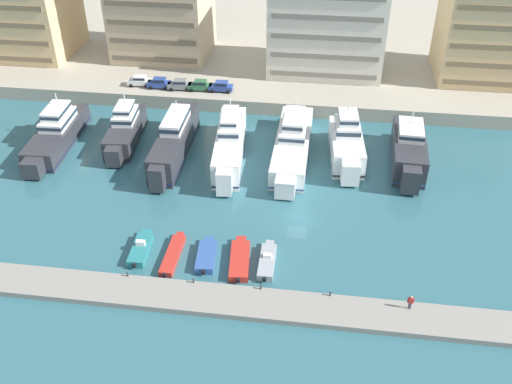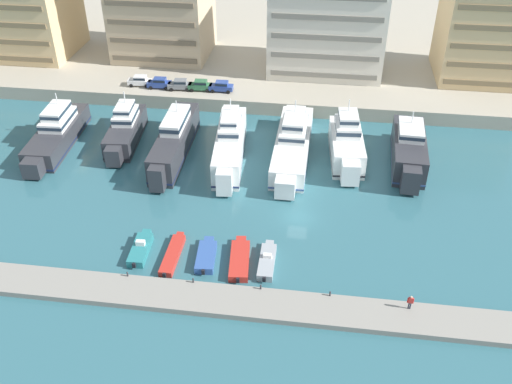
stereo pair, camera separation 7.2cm
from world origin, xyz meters
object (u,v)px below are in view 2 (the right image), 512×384
object	(u,v)px
yacht_white_center_left	(230,143)
motorboat_red_center_left	(240,260)
yacht_charcoal_far_left	(57,133)
car_white_far_left	(140,80)
motorboat_blue_mid_left	(206,256)
motorboat_grey_center	(267,261)
car_green_center_left	(200,85)
pedestrian_near_edge	(410,301)
yacht_charcoal_left	(125,129)
car_grey_mid_left	(180,84)
motorboat_red_left	(173,255)
car_blue_center	(221,86)
yacht_white_center_right	(347,144)
yacht_charcoal_mid_left	(174,140)
motorboat_teal_far_left	(141,249)
yacht_charcoal_mid_right	(409,150)
car_blue_left	(160,83)

from	to	relation	value
yacht_white_center_left	motorboat_red_center_left	distance (m)	23.19
yacht_white_center_left	motorboat_red_center_left	world-z (taller)	yacht_white_center_left
yacht_charcoal_far_left	car_white_far_left	size ratio (longest dim) A/B	4.73
yacht_charcoal_far_left	motorboat_blue_mid_left	bearing A→B (deg)	-39.35
yacht_white_center_left	motorboat_blue_mid_left	xyz separation A→B (m)	(1.09, -22.45, -2.08)
motorboat_grey_center	car_green_center_left	distance (m)	43.37
motorboat_blue_mid_left	motorboat_grey_center	xyz separation A→B (m)	(7.09, 0.06, 0.01)
motorboat_blue_mid_left	pedestrian_near_edge	distance (m)	23.21
motorboat_red_center_left	pedestrian_near_edge	size ratio (longest dim) A/B	4.30
yacht_charcoal_left	car_grey_mid_left	xyz separation A→B (m)	(5.07, 14.68, 1.24)
yacht_charcoal_far_left	car_white_far_left	distance (m)	19.31
motorboat_red_left	motorboat_grey_center	xyz separation A→B (m)	(11.01, 0.27, 0.08)
car_blue_center	yacht_white_center_right	bearing A→B (deg)	-35.69
motorboat_grey_center	pedestrian_near_edge	distance (m)	16.44
motorboat_red_center_left	motorboat_grey_center	bearing A→B (deg)	2.69
yacht_charcoal_mid_left	motorboat_teal_far_left	xyz separation A→B (m)	(1.51, -22.22, -1.91)
car_green_center_left	car_blue_center	xyz separation A→B (m)	(3.66, 0.05, 0.00)
yacht_charcoal_far_left	yacht_charcoal_mid_left	size ratio (longest dim) A/B	0.95
yacht_charcoal_far_left	motorboat_teal_far_left	size ratio (longest dim) A/B	3.06
yacht_charcoal_left	motorboat_red_center_left	world-z (taller)	yacht_charcoal_left
yacht_charcoal_mid_left	motorboat_grey_center	distance (m)	27.82
yacht_white_center_right	motorboat_grey_center	xyz separation A→B (m)	(-8.74, -24.68, -2.03)
car_white_far_left	motorboat_teal_far_left	bearing A→B (deg)	-73.05
yacht_charcoal_far_left	car_green_center_left	size ratio (longest dim) A/B	4.74
yacht_white_center_right	car_white_far_left	bearing A→B (deg)	156.28
motorboat_grey_center	motorboat_teal_far_left	bearing A→B (deg)	179.57
yacht_white_center_right	yacht_charcoal_mid_right	size ratio (longest dim) A/B	0.90
yacht_charcoal_left	motorboat_red_left	xyz separation A→B (m)	(13.98, -25.48, -1.69)
yacht_charcoal_far_left	pedestrian_near_edge	distance (m)	57.95
yacht_white_center_right	car_grey_mid_left	world-z (taller)	yacht_white_center_right
yacht_charcoal_mid_left	car_blue_left	distance (m)	19.11
motorboat_blue_mid_left	car_blue_left	size ratio (longest dim) A/B	1.49
car_white_far_left	car_green_center_left	distance (m)	10.90
yacht_charcoal_far_left	yacht_white_center_left	size ratio (longest dim) A/B	0.97
motorboat_red_left	car_grey_mid_left	bearing A→B (deg)	102.51
yacht_white_center_right	motorboat_teal_far_left	world-z (taller)	yacht_white_center_right
car_blue_left	car_green_center_left	xyz separation A→B (m)	(7.23, 0.02, 0.00)
motorboat_red_left	motorboat_grey_center	distance (m)	11.02
yacht_charcoal_mid_left	car_grey_mid_left	distance (m)	17.92
motorboat_teal_far_left	car_green_center_left	xyz separation A→B (m)	(-1.42, 39.94, 2.82)
motorboat_grey_center	car_white_far_left	distance (m)	48.92
yacht_charcoal_mid_right	motorboat_red_left	size ratio (longest dim) A/B	2.23
yacht_charcoal_left	car_white_far_left	size ratio (longest dim) A/B	3.79
motorboat_teal_far_left	yacht_white_center_left	bearing A→B (deg)	73.04
car_grey_mid_left	motorboat_red_center_left	bearing A→B (deg)	-67.27
car_blue_left	motorboat_red_center_left	bearing A→B (deg)	-63.03
yacht_white_center_left	motorboat_red_left	world-z (taller)	yacht_white_center_left
yacht_charcoal_mid_left	yacht_white_center_right	size ratio (longest dim) A/B	1.35
yacht_white_center_right	motorboat_red_center_left	xyz separation A→B (m)	(-11.90, -24.83, -2.05)
yacht_charcoal_mid_right	car_white_far_left	xyz separation A→B (m)	(-44.92, 16.07, 1.01)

